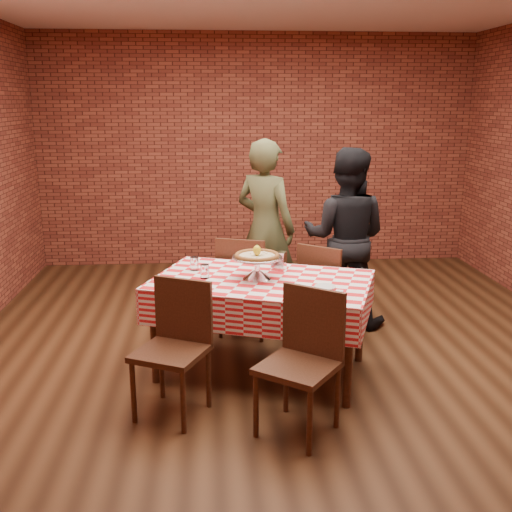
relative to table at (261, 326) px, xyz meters
name	(u,v)px	position (x,y,z in m)	size (l,w,h in m)	color
ground	(284,353)	(0.22, 0.34, -0.38)	(6.00, 6.00, 0.00)	black
back_wall	(257,151)	(0.22, 3.34, 1.08)	(5.50, 5.50, 0.00)	maroon
table	(261,326)	(0.00, 0.00, 0.00)	(1.60, 0.96, 0.75)	#442415
tablecloth	(262,296)	(0.00, 0.00, 0.25)	(1.64, 1.00, 0.27)	red
pizza_stand	(257,268)	(-0.03, 0.01, 0.47)	(0.39, 0.39, 0.17)	silver
pizza	(257,256)	(-0.03, 0.01, 0.56)	(0.34, 0.34, 0.03)	beige
lemon	(257,250)	(-0.03, 0.01, 0.60)	(0.06, 0.06, 0.08)	gold
water_glass_left	(205,271)	(-0.43, 0.06, 0.44)	(0.07, 0.07, 0.11)	white
water_glass_right	(194,264)	(-0.51, 0.28, 0.44)	(0.07, 0.07, 0.11)	white
side_plate	(325,287)	(0.44, -0.25, 0.39)	(0.16, 0.16, 0.01)	white
sweetener_packet_a	(338,293)	(0.51, -0.38, 0.39)	(0.05, 0.04, 0.01)	white
sweetener_packet_b	(340,291)	(0.53, -0.34, 0.39)	(0.05, 0.04, 0.01)	white
condiment_caddy	(279,261)	(0.16, 0.24, 0.46)	(0.11, 0.09, 0.15)	silver
chair_near_left	(171,352)	(-0.66, -0.63, 0.08)	(0.43, 0.43, 0.91)	#442415
chair_near_right	(298,366)	(0.15, -0.92, 0.09)	(0.44, 0.44, 0.92)	#442415
chair_far_left	(246,284)	(-0.07, 0.83, 0.09)	(0.44, 0.44, 0.92)	#442415
chair_far_right	(328,292)	(0.64, 0.61, 0.07)	(0.41, 0.41, 0.89)	#442415
diner_olive	(265,228)	(0.15, 1.35, 0.49)	(0.63, 0.41, 1.73)	#424326
diner_black	(345,238)	(0.87, 1.03, 0.46)	(0.81, 0.63, 1.67)	black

